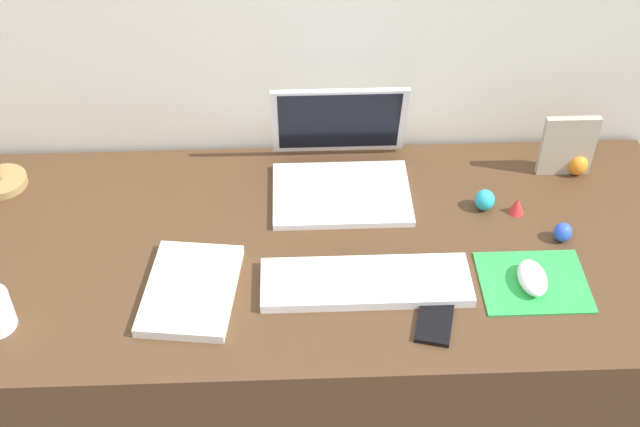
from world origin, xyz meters
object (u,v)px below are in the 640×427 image
picture_frame (568,146)px  toy_figurine_cyan (485,200)px  cell_phone (435,318)px  keyboard (366,282)px  laptop (340,161)px  notebook_pad (191,290)px  toy_figurine_red (517,206)px  toy_figurine_orange (577,164)px  toy_figurine_blue (562,231)px  mouse (532,278)px

picture_frame → toy_figurine_cyan: (-0.20, -0.12, -0.05)m
cell_phone → toy_figurine_cyan: size_ratio=2.69×
cell_phone → keyboard: bearing=157.8°
laptop → keyboard: bearing=-84.4°
notebook_pad → toy_figurine_red: size_ratio=6.37×
cell_phone → toy_figurine_orange: 0.57m
keyboard → cell_phone: size_ratio=3.20×
toy_figurine_blue → cell_phone: bearing=-144.2°
mouse → toy_figurine_cyan: size_ratio=2.02×
keyboard → picture_frame: size_ratio=2.73×
toy_figurine_red → toy_figurine_blue: 0.11m
picture_frame → laptop: bearing=-179.1°
toy_figurine_red → toy_figurine_blue: toy_figurine_blue is taller
toy_figurine_blue → laptop: bearing=155.0°
toy_figurine_blue → toy_figurine_cyan: 0.18m
keyboard → mouse: (0.32, -0.01, 0.01)m
toy_figurine_cyan → picture_frame: bearing=30.1°
laptop → toy_figurine_red: laptop is taller
notebook_pad → cell_phone: bearing=-3.2°
toy_figurine_cyan → toy_figurine_orange: bearing=25.8°
keyboard → notebook_pad: 0.34m
toy_figurine_red → toy_figurine_cyan: bearing=166.7°
keyboard → mouse: 0.32m
picture_frame → toy_figurine_blue: (-0.06, -0.22, -0.05)m
laptop → toy_figurine_cyan: (0.30, -0.11, -0.03)m
notebook_pad → picture_frame: bearing=30.0°
keyboard → picture_frame: bearing=35.4°
keyboard → picture_frame: picture_frame is taller
cell_phone → picture_frame: (0.35, 0.43, 0.07)m
laptop → mouse: bearing=-43.6°
laptop → keyboard: size_ratio=0.73×
picture_frame → toy_figurine_cyan: picture_frame is taller
cell_phone → toy_figurine_orange: (0.38, 0.42, 0.02)m
laptop → cell_phone: (0.16, -0.42, -0.05)m
keyboard → toy_figurine_red: size_ratio=10.88×
mouse → toy_figurine_orange: toy_figurine_orange is taller
toy_figurine_orange → picture_frame: bearing=172.0°
mouse → toy_figurine_cyan: bearing=102.5°
keyboard → cell_phone: (0.12, -0.09, -0.01)m
toy_figurine_orange → toy_figurine_blue: 0.23m
toy_figurine_red → toy_figurine_orange: toy_figurine_orange is taller
mouse → notebook_pad: size_ratio=0.40×
cell_phone → toy_figurine_blue: toy_figurine_blue is taller
mouse → notebook_pad: bearing=179.6°
toy_figurine_blue → toy_figurine_cyan: toy_figurine_cyan is taller
toy_figurine_red → cell_phone: bearing=-126.1°
toy_figurine_red → toy_figurine_orange: bearing=37.9°
laptop → mouse: size_ratio=3.12×
toy_figurine_orange → toy_figurine_cyan: 0.26m
toy_figurine_orange → toy_figurine_blue: (-0.09, -0.21, -0.00)m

